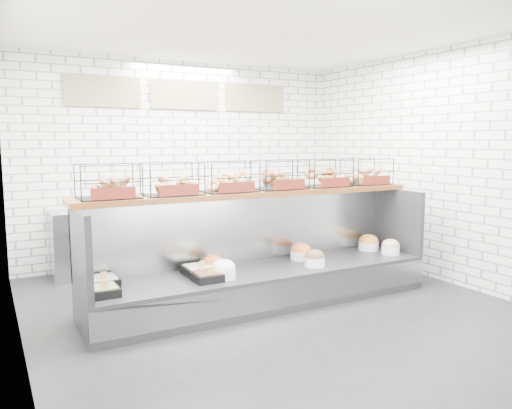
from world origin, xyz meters
TOP-DOWN VIEW (x-y plane):
  - ground at (0.00, 0.00)m, footprint 5.50×5.50m
  - room_shell at (0.00, 0.60)m, footprint 5.02×5.51m
  - display_case at (0.00, 0.35)m, footprint 4.00×0.90m
  - bagel_shelf at (0.00, 0.52)m, footprint 4.10×0.50m
  - prep_counter at (-0.00, 2.43)m, footprint 4.00×0.60m

SIDE VIEW (x-z plane):
  - ground at x=0.00m, z-range 0.00..0.00m
  - display_case at x=0.00m, z-range -0.28..0.92m
  - prep_counter at x=0.00m, z-range -0.13..1.07m
  - bagel_shelf at x=0.00m, z-range 1.18..1.58m
  - room_shell at x=0.00m, z-range 0.55..3.56m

